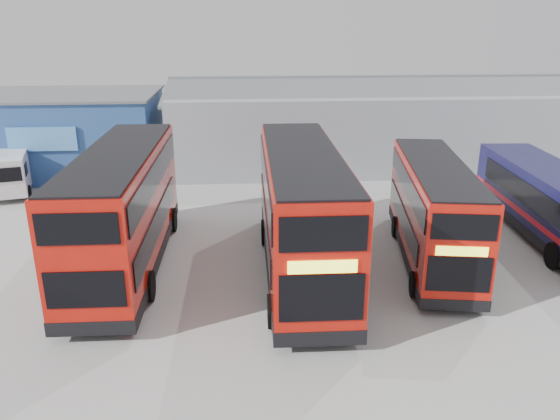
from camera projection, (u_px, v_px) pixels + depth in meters
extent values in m
plane|color=#9D9D98|center=(309.00, 288.00, 20.65)|extent=(120.00, 120.00, 0.00)
cube|color=navy|center=(64.00, 133.00, 35.77)|extent=(12.00, 8.00, 5.00)
cube|color=#565A5F|center=(59.00, 94.00, 34.92)|extent=(12.30, 8.30, 0.15)
cube|color=#4B8DD5|center=(42.00, 139.00, 31.75)|extent=(3.96, 0.15, 1.40)
cube|color=gray|center=(386.00, 123.00, 39.17)|extent=(30.00, 12.00, 5.00)
cube|color=#565A5F|center=(400.00, 89.00, 35.63)|extent=(30.50, 6.33, 1.29)
cube|color=#565A5F|center=(379.00, 80.00, 40.89)|extent=(30.50, 6.33, 1.29)
cube|color=red|center=(123.00, 208.00, 21.56)|extent=(2.85, 11.46, 4.41)
cube|color=black|center=(128.00, 254.00, 22.22)|extent=(2.90, 11.50, 0.49)
cube|color=black|center=(158.00, 223.00, 21.40)|extent=(0.17, 9.69, 1.03)
cube|color=black|center=(86.00, 224.00, 21.24)|extent=(0.17, 9.69, 1.03)
cube|color=black|center=(156.00, 175.00, 21.20)|extent=(0.18, 10.77, 1.03)
cube|color=black|center=(83.00, 176.00, 21.03)|extent=(0.18, 10.77, 1.03)
cube|color=black|center=(148.00, 182.00, 27.16)|extent=(2.45, 0.08, 1.47)
cube|color=black|center=(145.00, 143.00, 26.51)|extent=(2.45, 0.08, 1.03)
cube|color=#EAFF35|center=(147.00, 163.00, 26.85)|extent=(1.96, 0.07, 0.38)
cube|color=black|center=(85.00, 290.00, 16.37)|extent=(2.39, 0.08, 1.20)
cube|color=black|center=(77.00, 229.00, 15.72)|extent=(2.39, 0.08, 0.98)
cube|color=black|center=(117.00, 153.00, 20.82)|extent=(2.69, 11.29, 0.11)
cylinder|color=black|center=(172.00, 220.00, 26.05)|extent=(0.36, 1.14, 1.13)
cylinder|color=black|center=(117.00, 221.00, 25.89)|extent=(0.36, 1.14, 1.13)
cylinder|color=black|center=(148.00, 286.00, 19.59)|extent=(0.36, 1.14, 1.13)
cylinder|color=black|center=(74.00, 288.00, 19.44)|extent=(0.36, 1.14, 1.13)
cube|color=red|center=(302.00, 210.00, 21.10)|extent=(2.92, 11.69, 4.50)
cube|color=black|center=(301.00, 258.00, 21.78)|extent=(2.96, 11.74, 0.50)
cube|color=black|center=(265.00, 220.00, 21.62)|extent=(0.18, 9.88, 1.05)
cube|color=black|center=(336.00, 218.00, 21.78)|extent=(0.18, 9.88, 1.05)
cube|color=black|center=(265.00, 177.00, 20.57)|extent=(0.19, 10.99, 1.05)
cube|color=black|center=(339.00, 176.00, 20.73)|extent=(0.19, 10.99, 1.05)
cube|color=black|center=(322.00, 298.00, 15.81)|extent=(2.50, 0.09, 1.50)
cube|color=black|center=(323.00, 234.00, 15.14)|extent=(2.50, 0.09, 1.05)
cube|color=#EAFF35|center=(323.00, 267.00, 15.47)|extent=(2.00, 0.07, 0.39)
cube|color=black|center=(290.00, 183.00, 26.82)|extent=(2.44, 0.09, 1.22)
cube|color=black|center=(290.00, 143.00, 26.16)|extent=(2.44, 0.09, 1.00)
cube|color=black|center=(303.00, 153.00, 20.35)|extent=(2.75, 11.52, 0.11)
cylinder|color=black|center=(273.00, 311.00, 17.90)|extent=(0.37, 1.16, 1.15)
cylinder|color=black|center=(353.00, 309.00, 18.05)|extent=(0.37, 1.16, 1.15)
cylinder|color=black|center=(265.00, 232.00, 24.48)|extent=(0.37, 1.16, 1.15)
cylinder|color=black|center=(324.00, 231.00, 24.64)|extent=(0.37, 1.16, 1.15)
cube|color=red|center=(433.00, 210.00, 22.42)|extent=(3.81, 10.00, 3.77)
cube|color=black|center=(430.00, 248.00, 22.99)|extent=(3.85, 10.05, 0.42)
cube|color=black|center=(402.00, 216.00, 23.01)|extent=(1.33, 8.18, 0.88)
cube|color=black|center=(459.00, 218.00, 22.83)|extent=(1.33, 8.18, 0.88)
cube|color=black|center=(406.00, 183.00, 22.13)|extent=(1.47, 9.10, 0.88)
cube|color=black|center=(466.00, 184.00, 21.95)|extent=(1.47, 9.10, 0.88)
cube|color=black|center=(459.00, 274.00, 17.99)|extent=(2.07, 0.37, 1.26)
cube|color=black|center=(465.00, 227.00, 17.44)|extent=(2.07, 0.37, 0.88)
cube|color=#EAFF35|center=(462.00, 251.00, 17.71)|extent=(1.66, 0.30, 0.33)
cube|color=black|center=(414.00, 188.00, 27.20)|extent=(2.03, 0.36, 1.02)
cube|color=black|center=(417.00, 155.00, 26.65)|extent=(2.03, 0.36, 0.84)
cube|color=black|center=(438.00, 165.00, 21.79)|extent=(3.65, 9.85, 0.09)
cylinder|color=black|center=(415.00, 284.00, 19.89)|extent=(0.44, 1.00, 0.97)
cylinder|color=black|center=(477.00, 287.00, 19.72)|extent=(0.44, 1.00, 0.97)
cylinder|color=black|center=(396.00, 227.00, 25.40)|extent=(0.44, 1.00, 0.97)
cylinder|color=black|center=(445.00, 228.00, 25.22)|extent=(0.44, 1.00, 0.97)
cube|color=#0D123B|center=(552.00, 201.00, 24.82)|extent=(3.38, 11.79, 2.81)
cube|color=black|center=(547.00, 226.00, 25.23)|extent=(3.42, 11.84, 0.42)
cube|color=#B70E1C|center=(550.00, 212.00, 24.99)|extent=(3.41, 11.83, 0.26)
cube|color=black|center=(527.00, 194.00, 24.36)|extent=(0.67, 9.73, 1.01)
cube|color=black|center=(502.00, 165.00, 30.27)|extent=(2.38, 0.20, 1.38)
cylinder|color=black|center=(534.00, 198.00, 29.14)|extent=(0.41, 1.12, 1.10)
cylinder|color=black|center=(487.00, 199.00, 29.11)|extent=(0.41, 1.12, 1.10)
cylinder|color=black|center=(554.00, 256.00, 22.12)|extent=(0.41, 1.12, 1.10)
cube|color=silver|center=(8.00, 168.00, 31.72)|extent=(3.59, 5.95, 2.11)
cube|color=black|center=(1.00, 175.00, 29.11)|extent=(1.95, 0.57, 0.78)
cube|color=black|center=(26.00, 169.00, 30.37)|extent=(0.31, 0.98, 0.67)
cylinder|color=black|center=(28.00, 192.00, 30.69)|extent=(0.47, 0.84, 0.80)
cylinder|color=black|center=(33.00, 175.00, 34.06)|extent=(0.47, 0.84, 0.80)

